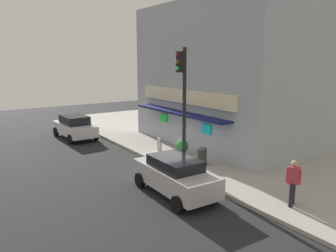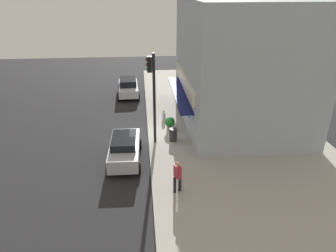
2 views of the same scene
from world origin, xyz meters
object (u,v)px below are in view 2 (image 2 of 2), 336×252
at_px(parked_car_silver, 125,148).
at_px(trash_can, 173,135).
at_px(fire_hydrant, 164,115).
at_px(potted_plant_by_doorway, 170,123).
at_px(pedestrian, 178,176).
at_px(parked_car_white, 128,87).
at_px(traffic_light, 153,88).

bearing_deg(parked_car_silver, trash_can, 122.96).
distance_m(fire_hydrant, parked_car_silver, 6.23).
height_order(potted_plant_by_doorway, parked_car_silver, parked_car_silver).
relative_size(pedestrian, parked_car_white, 0.41).
distance_m(pedestrian, parked_car_white, 16.07).
xyz_separation_m(fire_hydrant, potted_plant_by_doorway, (1.91, 0.28, 0.18)).
bearing_deg(fire_hydrant, trash_can, 5.59).
bearing_deg(pedestrian, potted_plant_by_doorway, 177.51).
bearing_deg(parked_car_white, fire_hydrant, 23.57).
distance_m(pedestrian, potted_plant_by_doorway, 7.28).
bearing_deg(fire_hydrant, parked_car_white, -156.43).
relative_size(fire_hydrant, potted_plant_by_doorway, 0.80).
distance_m(fire_hydrant, pedestrian, 9.19).
distance_m(fire_hydrant, potted_plant_by_doorway, 1.94).
xyz_separation_m(pedestrian, parked_car_silver, (-3.60, -2.75, -0.29)).
relative_size(trash_can, pedestrian, 0.50).
xyz_separation_m(pedestrian, potted_plant_by_doorway, (-7.26, 0.32, -0.39)).
height_order(pedestrian, parked_car_silver, pedestrian).
bearing_deg(parked_car_silver, fire_hydrant, 153.38).
relative_size(traffic_light, potted_plant_by_doorway, 5.88).
xyz_separation_m(fire_hydrant, parked_car_silver, (5.56, -2.79, 0.28)).
xyz_separation_m(traffic_light, fire_hydrant, (-3.60, 0.97, -3.36)).
bearing_deg(parked_car_white, trash_can, 17.68).
xyz_separation_m(trash_can, parked_car_white, (-10.17, -3.24, 0.24)).
xyz_separation_m(trash_can, pedestrian, (5.64, -0.38, 0.52)).
bearing_deg(potted_plant_by_doorway, fire_hydrant, -171.65).
bearing_deg(pedestrian, fire_hydrant, 179.78).
bearing_deg(parked_car_white, traffic_light, 10.67).
xyz_separation_m(traffic_light, pedestrian, (5.57, 0.93, -2.79)).
height_order(traffic_light, parked_car_white, traffic_light).
xyz_separation_m(parked_car_silver, parked_car_white, (-12.20, -0.11, 0.01)).
bearing_deg(traffic_light, fire_hydrant, 164.97).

